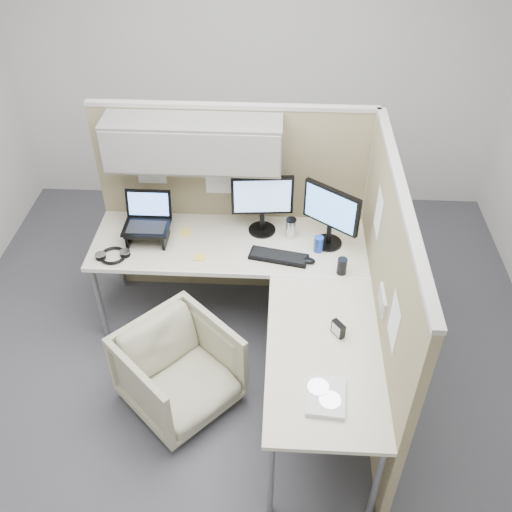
{
  "coord_description": "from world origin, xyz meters",
  "views": [
    {
      "loc": [
        0.26,
        -2.67,
        3.3
      ],
      "look_at": [
        0.1,
        0.25,
        0.85
      ],
      "focal_mm": 40.0,
      "sensor_mm": 36.0,
      "label": 1
    }
  ],
  "objects_px": {
    "monitor_left": "(262,200)",
    "keyboard": "(279,257)",
    "desk": "(259,287)",
    "office_chair": "(179,367)"
  },
  "relations": [
    {
      "from": "desk",
      "to": "monitor_left",
      "type": "distance_m",
      "value": 0.65
    },
    {
      "from": "monitor_left",
      "to": "desk",
      "type": "bearing_deg",
      "value": -94.59
    },
    {
      "from": "office_chair",
      "to": "monitor_left",
      "type": "distance_m",
      "value": 1.3
    },
    {
      "from": "desk",
      "to": "monitor_left",
      "type": "xyz_separation_m",
      "value": [
        -0.0,
        0.56,
        0.32
      ]
    },
    {
      "from": "desk",
      "to": "office_chair",
      "type": "xyz_separation_m",
      "value": [
        -0.5,
        -0.43,
        -0.35
      ]
    },
    {
      "from": "desk",
      "to": "office_chair",
      "type": "distance_m",
      "value": 0.75
    },
    {
      "from": "office_chair",
      "to": "monitor_left",
      "type": "bearing_deg",
      "value": 16.9
    },
    {
      "from": "desk",
      "to": "keyboard",
      "type": "relative_size",
      "value": 4.88
    },
    {
      "from": "monitor_left",
      "to": "keyboard",
      "type": "xyz_separation_m",
      "value": [
        0.13,
        -0.31,
        -0.26
      ]
    },
    {
      "from": "office_chair",
      "to": "keyboard",
      "type": "distance_m",
      "value": 1.01
    }
  ]
}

